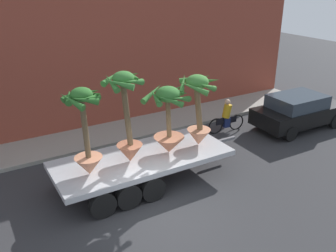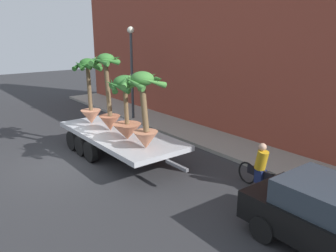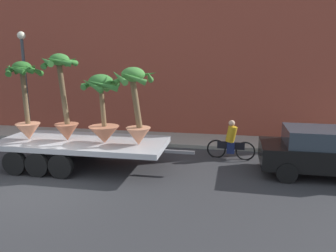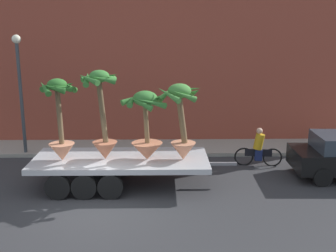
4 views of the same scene
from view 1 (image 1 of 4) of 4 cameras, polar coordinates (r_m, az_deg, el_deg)
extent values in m
plane|color=#2D2D30|center=(11.05, -1.53, -13.80)|extent=(60.00, 60.00, 0.00)
cube|color=gray|center=(15.92, -12.29, -1.91)|extent=(24.00, 2.20, 0.15)
cube|color=brown|center=(16.39, -15.39, 12.38)|extent=(24.00, 1.20, 7.69)
cube|color=#B7BABF|center=(12.22, -3.98, -5.06)|extent=(5.89, 2.46, 0.18)
cylinder|color=black|center=(12.82, -13.86, -6.81)|extent=(0.80, 0.22, 0.80)
cylinder|color=black|center=(10.95, -10.13, -12.03)|extent=(0.80, 0.22, 0.80)
cylinder|color=black|center=(13.03, -10.40, -5.98)|extent=(0.80, 0.22, 0.80)
cylinder|color=black|center=(11.19, -6.13, -10.92)|extent=(0.80, 0.22, 0.80)
cylinder|color=black|center=(13.28, -7.07, -5.15)|extent=(0.80, 0.22, 0.80)
cylinder|color=black|center=(11.49, -2.35, -9.80)|extent=(0.80, 0.22, 0.80)
cube|color=slate|center=(13.99, 8.72, -2.19)|extent=(1.00, 0.10, 0.10)
cone|color=tan|center=(11.23, -12.19, -6.05)|extent=(0.84, 0.84, 0.57)
cylinder|color=brown|center=(10.69, -12.81, -0.13)|extent=(0.21, 0.17, 1.95)
ellipsoid|color=#2D6B28|center=(10.35, -13.35, 4.82)|extent=(0.62, 0.62, 0.39)
cone|color=#2D6B28|center=(10.46, -10.98, 4.79)|extent=(0.28, 0.90, 0.50)
cone|color=#2D6B28|center=(10.67, -12.35, 5.16)|extent=(0.66, 0.70, 0.38)
cone|color=#2D6B28|center=(10.67, -14.53, 4.90)|extent=(0.81, 0.43, 0.42)
cone|color=#2D6B28|center=(10.39, -15.16, 4.41)|extent=(0.42, 0.72, 0.36)
cone|color=#2D6B28|center=(10.09, -14.76, 3.77)|extent=(0.60, 0.80, 0.48)
cone|color=#2D6B28|center=(10.04, -12.76, 3.95)|extent=(0.75, 0.23, 0.40)
cone|color=#2D6B28|center=(10.19, -11.79, 4.36)|extent=(0.66, 0.58, 0.37)
cone|color=tan|center=(12.86, 4.79, -1.71)|extent=(0.83, 0.83, 0.58)
cylinder|color=brown|center=(12.39, 4.71, 3.08)|extent=(0.42, 0.20, 1.74)
ellipsoid|color=#428438|center=(12.09, 4.58, 6.88)|extent=(0.76, 0.76, 0.47)
cone|color=#428438|center=(12.45, 6.30, 7.01)|extent=(0.35, 1.06, 0.48)
cone|color=#428438|center=(12.61, 4.21, 7.41)|extent=(1.06, 0.66, 0.37)
cone|color=#428438|center=(12.16, 2.33, 6.60)|extent=(0.76, 0.85, 0.58)
cone|color=#428438|center=(11.64, 4.04, 5.95)|extent=(0.82, 0.87, 0.50)
cone|color=#428438|center=(11.87, 6.15, 6.13)|extent=(0.87, 0.44, 0.50)
cone|color=#B26647|center=(11.76, -5.95, -4.20)|extent=(0.83, 0.83, 0.59)
cylinder|color=brown|center=(11.18, -6.47, 2.08)|extent=(0.35, 0.18, 2.19)
ellipsoid|color=#387A33|center=(10.83, -6.97, 7.43)|extent=(0.65, 0.65, 0.40)
cone|color=#387A33|center=(10.94, -5.03, 7.43)|extent=(0.32, 0.80, 0.36)
cone|color=#387A33|center=(11.23, -6.50, 7.74)|extent=(0.80, 0.66, 0.40)
cone|color=#387A33|center=(11.07, -8.83, 7.45)|extent=(0.85, 0.65, 0.38)
cone|color=#387A33|center=(10.69, -8.81, 6.68)|extent=(0.25, 0.81, 0.49)
cone|color=#387A33|center=(10.43, -7.65, 6.55)|extent=(0.82, 0.75, 0.39)
cone|color=#387A33|center=(10.61, -5.31, 6.89)|extent=(0.81, 0.54, 0.39)
cone|color=#C17251|center=(12.28, 0.15, -2.88)|extent=(1.03, 1.03, 0.58)
cylinder|color=brown|center=(11.86, 0.06, 1.59)|extent=(0.23, 0.16, 1.49)
ellipsoid|color=#387A33|center=(11.60, -0.03, 4.98)|extent=(0.80, 0.80, 0.50)
cone|color=#387A33|center=(11.88, 1.66, 5.23)|extent=(0.33, 0.94, 0.36)
cone|color=#387A33|center=(12.12, 0.14, 5.33)|extent=(0.96, 0.74, 0.62)
cone|color=#387A33|center=(11.89, -2.47, 5.17)|extent=(1.10, 0.76, 0.47)
cone|color=#387A33|center=(11.48, -1.98, 4.49)|extent=(0.34, 0.88, 0.42)
cone|color=#387A33|center=(11.23, 0.39, 3.96)|extent=(0.87, 0.47, 0.51)
cone|color=#387A33|center=(11.37, 2.09, 4.28)|extent=(0.99, 0.64, 0.48)
torus|color=black|center=(16.81, 10.60, 0.58)|extent=(0.74, 0.13, 0.74)
torus|color=black|center=(16.23, 7.41, -0.03)|extent=(0.74, 0.13, 0.74)
cube|color=black|center=(16.45, 9.07, 0.86)|extent=(1.04, 0.16, 0.28)
cylinder|color=gold|center=(16.29, 9.17, 2.33)|extent=(0.47, 0.38, 0.65)
sphere|color=tan|center=(16.15, 9.26, 3.72)|extent=(0.24, 0.24, 0.24)
cube|color=navy|center=(16.48, 9.05, 0.60)|extent=(0.30, 0.27, 0.44)
cube|color=black|center=(17.65, 19.71, 1.83)|extent=(4.37, 1.97, 0.70)
cube|color=#2D3842|center=(17.29, 19.51, 3.65)|extent=(2.42, 1.74, 0.56)
cylinder|color=black|center=(19.32, 20.43, 2.40)|extent=(0.64, 0.21, 0.64)
cylinder|color=black|center=(18.32, 24.55, 0.64)|extent=(0.64, 0.21, 0.64)
cylinder|color=black|center=(17.36, 14.30, 0.90)|extent=(0.64, 0.21, 0.64)
cylinder|color=black|center=(16.24, 18.53, -1.16)|extent=(0.64, 0.21, 0.64)
camera|label=2|loc=(16.03, 46.89, 9.15)|focal=35.58mm
camera|label=3|loc=(10.10, 58.10, -4.58)|focal=34.16mm
camera|label=4|loc=(7.23, 86.07, -9.33)|focal=44.22mm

